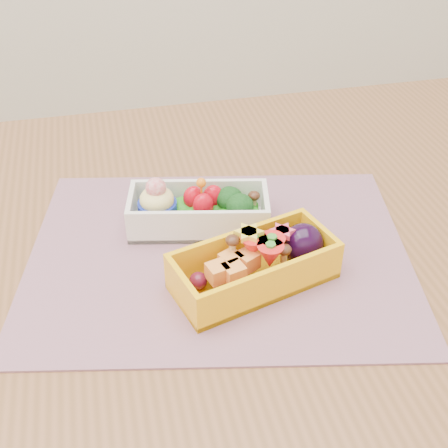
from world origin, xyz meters
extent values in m
cube|color=brown|center=(0.00, 0.00, 0.73)|extent=(1.20, 0.80, 0.04)
cylinder|color=brown|center=(0.54, 0.34, 0.35)|extent=(0.06, 0.06, 0.71)
cube|color=#94666B|center=(0.04, -0.02, 0.75)|extent=(0.51, 0.43, 0.00)
cube|color=silver|center=(0.03, 0.04, 0.78)|extent=(0.18, 0.11, 0.05)
ellipsoid|color=green|center=(0.03, 0.04, 0.77)|extent=(0.17, 0.10, 0.02)
cylinder|color=#142699|center=(-0.02, 0.04, 0.77)|extent=(0.05, 0.05, 0.03)
sphere|color=red|center=(-0.02, 0.04, 0.81)|extent=(0.03, 0.03, 0.03)
ellipsoid|color=#BA0716|center=(0.02, 0.05, 0.79)|extent=(0.03, 0.02, 0.03)
ellipsoid|color=#BA0716|center=(0.03, 0.03, 0.79)|extent=(0.03, 0.02, 0.03)
ellipsoid|color=#BA0716|center=(0.05, 0.04, 0.79)|extent=(0.03, 0.02, 0.03)
sphere|color=orange|center=(0.03, 0.04, 0.82)|extent=(0.01, 0.01, 0.01)
ellipsoid|color=black|center=(0.07, 0.03, 0.79)|extent=(0.03, 0.03, 0.03)
ellipsoid|color=black|center=(0.07, 0.02, 0.79)|extent=(0.03, 0.03, 0.03)
ellipsoid|color=#3F2111|center=(0.09, 0.03, 0.79)|extent=(0.02, 0.02, 0.01)
cube|color=#F6B10C|center=(0.07, -0.08, 0.78)|extent=(0.19, 0.12, 0.05)
ellipsoid|color=#530F21|center=(0.03, -0.10, 0.77)|extent=(0.10, 0.07, 0.02)
cube|color=orange|center=(0.04, -0.09, 0.78)|extent=(0.06, 0.05, 0.02)
cone|color=red|center=(0.07, -0.07, 0.79)|extent=(0.04, 0.04, 0.03)
cone|color=red|center=(0.09, -0.08, 0.79)|extent=(0.04, 0.04, 0.03)
cone|color=red|center=(0.08, -0.09, 0.79)|extent=(0.04, 0.04, 0.03)
cylinder|color=yellow|center=(0.06, -0.07, 0.81)|extent=(0.03, 0.03, 0.01)
cylinder|color=#E53F5B|center=(0.10, -0.06, 0.80)|extent=(0.03, 0.03, 0.01)
ellipsoid|color=#3F2111|center=(0.04, -0.07, 0.79)|extent=(0.02, 0.02, 0.01)
ellipsoid|color=#3F2111|center=(0.10, -0.09, 0.79)|extent=(0.02, 0.02, 0.01)
ellipsoid|color=black|center=(0.13, -0.07, 0.78)|extent=(0.05, 0.05, 0.05)
camera|label=1|loc=(-0.08, -0.55, 1.19)|focal=46.66mm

